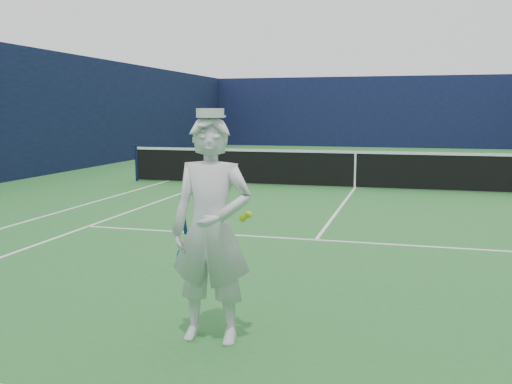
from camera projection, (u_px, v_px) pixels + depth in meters
ground at (355, 188)px, 15.24m from camera, size 80.00×80.00×0.00m
court_markings at (355, 188)px, 15.24m from camera, size 11.03×23.83×0.01m
windscreen_fence at (357, 113)px, 14.96m from camera, size 20.12×36.12×4.00m
tennis_net at (355, 168)px, 15.16m from camera, size 12.88×0.09×1.07m
tennis_player at (211, 230)px, 5.03m from camera, size 0.81×0.51×2.07m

